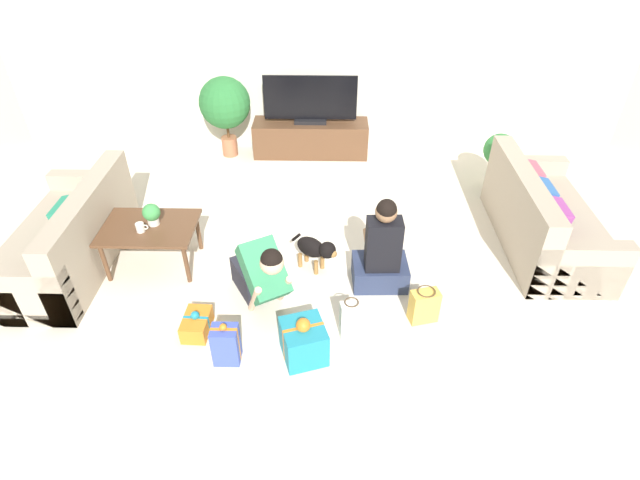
{
  "coord_description": "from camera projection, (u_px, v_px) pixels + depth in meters",
  "views": [
    {
      "loc": [
        0.17,
        -4.07,
        3.25
      ],
      "look_at": [
        0.09,
        -0.31,
        0.45
      ],
      "focal_mm": 28.0,
      "sensor_mm": 36.0,
      "label": 1
    }
  ],
  "objects": [
    {
      "name": "ground_plane",
      "position": [
        312.0,
        256.0,
        5.21
      ],
      "size": [
        16.0,
        16.0,
        0.0
      ],
      "primitive_type": "plane",
      "color": "beige"
    },
    {
      "name": "wall_back",
      "position": [
        318.0,
        54.0,
        6.54
      ],
      "size": [
        8.4,
        0.06,
        2.6
      ],
      "color": "beige",
      "rests_on": "ground_plane"
    },
    {
      "name": "sofa_left",
      "position": [
        68.0,
        240.0,
        4.95
      ],
      "size": [
        0.87,
        1.8,
        0.83
      ],
      "rotation": [
        0.0,
        0.0,
        -1.57
      ],
      "color": "tan",
      "rests_on": "ground_plane"
    },
    {
      "name": "sofa_right",
      "position": [
        542.0,
        220.0,
        5.23
      ],
      "size": [
        0.87,
        1.8,
        0.83
      ],
      "rotation": [
        0.0,
        0.0,
        1.57
      ],
      "color": "tan",
      "rests_on": "ground_plane"
    },
    {
      "name": "coffee_table",
      "position": [
        150.0,
        231.0,
        4.87
      ],
      "size": [
        0.91,
        0.65,
        0.47
      ],
      "color": "brown",
      "rests_on": "ground_plane"
    },
    {
      "name": "tv_console",
      "position": [
        311.0,
        138.0,
        6.94
      ],
      "size": [
        1.57,
        0.44,
        0.47
      ],
      "color": "brown",
      "rests_on": "ground_plane"
    },
    {
      "name": "tv",
      "position": [
        310.0,
        102.0,
        6.63
      ],
      "size": [
        1.24,
        0.2,
        0.64
      ],
      "color": "black",
      "rests_on": "tv_console"
    },
    {
      "name": "potted_plant_corner_right",
      "position": [
        499.0,
        153.0,
        6.15
      ],
      "size": [
        0.39,
        0.39,
        0.68
      ],
      "color": "beige",
      "rests_on": "ground_plane"
    },
    {
      "name": "potted_plant_back_left",
      "position": [
        225.0,
        104.0,
        6.62
      ],
      "size": [
        0.68,
        0.68,
        1.1
      ],
      "color": "#A36042",
      "rests_on": "ground_plane"
    },
    {
      "name": "person_kneeling",
      "position": [
        261.0,
        273.0,
        4.45
      ],
      "size": [
        0.66,
        0.83,
        0.81
      ],
      "rotation": [
        0.0,
        0.0,
        0.52
      ],
      "color": "#23232D",
      "rests_on": "ground_plane"
    },
    {
      "name": "person_sitting",
      "position": [
        382.0,
        254.0,
        4.66
      ],
      "size": [
        0.53,
        0.49,
        0.98
      ],
      "rotation": [
        0.0,
        0.0,
        3.18
      ],
      "color": "#283351",
      "rests_on": "ground_plane"
    },
    {
      "name": "dog",
      "position": [
        316.0,
        249.0,
        4.89
      ],
      "size": [
        0.46,
        0.35,
        0.39
      ],
      "rotation": [
        0.0,
        0.0,
        0.98
      ],
      "color": "black",
      "rests_on": "ground_plane"
    },
    {
      "name": "gift_box_a",
      "position": [
        304.0,
        341.0,
        4.05
      ],
      "size": [
        0.43,
        0.44,
        0.41
      ],
      "rotation": [
        0.0,
        0.0,
        0.31
      ],
      "color": "teal",
      "rests_on": "ground_plane"
    },
    {
      "name": "gift_box_b",
      "position": [
        226.0,
        344.0,
        4.01
      ],
      "size": [
        0.22,
        0.17,
        0.41
      ],
      "rotation": [
        0.0,
        0.0,
        -0.0
      ],
      "color": "#3D51BC",
      "rests_on": "ground_plane"
    },
    {
      "name": "gift_box_c",
      "position": [
        197.0,
        324.0,
        4.32
      ],
      "size": [
        0.23,
        0.34,
        0.23
      ],
      "rotation": [
        0.0,
        0.0,
        -0.04
      ],
      "color": "orange",
      "rests_on": "ground_plane"
    },
    {
      "name": "gift_bag_a",
      "position": [
        351.0,
        319.0,
        4.22
      ],
      "size": [
        0.2,
        0.14,
        0.4
      ],
      "rotation": [
        0.0,
        0.0,
        0.19
      ],
      "color": "white",
      "rests_on": "ground_plane"
    },
    {
      "name": "gift_bag_b",
      "position": [
        424.0,
        306.0,
        4.39
      ],
      "size": [
        0.27,
        0.19,
        0.34
      ],
      "rotation": [
        0.0,
        0.0,
        0.26
      ],
      "color": "#E5B74C",
      "rests_on": "ground_plane"
    },
    {
      "name": "mug",
      "position": [
        140.0,
        227.0,
        4.74
      ],
      "size": [
        0.12,
        0.08,
        0.09
      ],
      "color": "silver",
      "rests_on": "coffee_table"
    },
    {
      "name": "tabletop_plant",
      "position": [
        152.0,
        214.0,
        4.79
      ],
      "size": [
        0.17,
        0.17,
        0.22
      ],
      "color": "beige",
      "rests_on": "coffee_table"
    }
  ]
}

